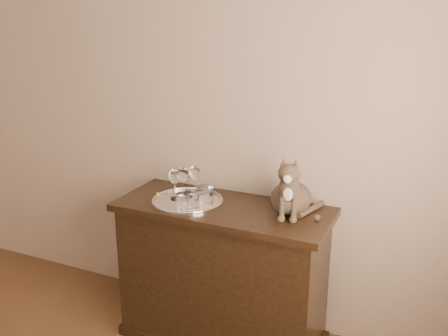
# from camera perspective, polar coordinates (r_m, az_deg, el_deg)

# --- Properties ---
(wall_back) EXTENTS (4.00, 0.10, 2.70)m
(wall_back) POSITION_cam_1_polar(r_m,az_deg,el_deg) (3.17, -7.73, 7.72)
(wall_back) COLOR #C6A994
(wall_back) RESTS_ON ground
(sideboard) EXTENTS (1.20, 0.50, 0.85)m
(sideboard) POSITION_cam_1_polar(r_m,az_deg,el_deg) (2.94, -0.13, -12.08)
(sideboard) COLOR black
(sideboard) RESTS_ON ground
(tray) EXTENTS (0.40, 0.40, 0.01)m
(tray) POSITION_cam_1_polar(r_m,az_deg,el_deg) (2.82, -4.18, -3.84)
(tray) COLOR white
(tray) RESTS_ON sideboard
(wine_glass_b) EXTENTS (0.07, 0.07, 0.17)m
(wine_glass_b) POSITION_cam_1_polar(r_m,az_deg,el_deg) (2.89, -3.34, -1.40)
(wine_glass_b) COLOR silver
(wine_glass_b) RESTS_ON tray
(wine_glass_c) EXTENTS (0.07, 0.07, 0.18)m
(wine_glass_c) POSITION_cam_1_polar(r_m,az_deg,el_deg) (2.83, -5.62, -1.81)
(wine_glass_c) COLOR silver
(wine_glass_c) RESTS_ON tray
(wine_glass_d) EXTENTS (0.07, 0.07, 0.19)m
(wine_glass_d) POSITION_cam_1_polar(r_m,az_deg,el_deg) (2.83, -4.70, -1.71)
(wine_glass_d) COLOR silver
(wine_glass_d) RESTS_ON tray
(tumbler_a) EXTENTS (0.08, 0.08, 0.09)m
(tumbler_a) POSITION_cam_1_polar(r_m,az_deg,el_deg) (2.71, -3.67, -3.62)
(tumbler_a) COLOR white
(tumbler_a) RESTS_ON tray
(tumbler_b) EXTENTS (0.07, 0.07, 0.08)m
(tumbler_b) POSITION_cam_1_polar(r_m,az_deg,el_deg) (2.71, -4.70, -3.74)
(tumbler_b) COLOR white
(tumbler_b) RESTS_ON tray
(tumbler_c) EXTENTS (0.09, 0.09, 0.10)m
(tumbler_c) POSITION_cam_1_polar(r_m,az_deg,el_deg) (2.76, -2.13, -3.09)
(tumbler_c) COLOR silver
(tumbler_c) RESTS_ON tray
(cat) EXTENTS (0.37, 0.36, 0.33)m
(cat) POSITION_cam_1_polar(r_m,az_deg,el_deg) (2.64, 7.74, -1.72)
(cat) COLOR #4D3D2E
(cat) RESTS_ON sideboard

